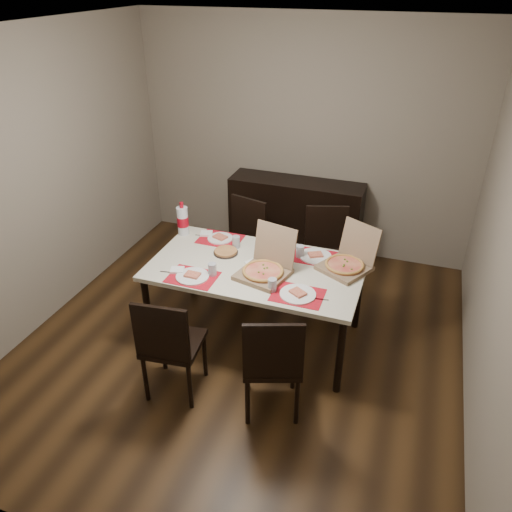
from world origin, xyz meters
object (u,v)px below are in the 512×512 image
Objects in this scene: sideboard at (295,218)px; soda_bottle at (183,221)px; chair_near_right at (272,361)px; chair_far_right at (326,249)px; dining_table at (256,273)px; chair_near_left at (169,343)px; chair_far_left at (243,240)px; pizza_box_center at (265,268)px; dip_bowl at (275,255)px.

soda_bottle reaches higher than sideboard.
chair_near_right and chair_far_right have the same top height.
sideboard is at bearing 101.56° from chair_near_right.
soda_bottle is at bearing 137.30° from chair_near_right.
chair_near_right is 1.76m from soda_bottle.
chair_near_left is (-0.38, -0.90, -0.17)m from dining_table.
chair_far_left is 1.12m from pizza_box_center.
sideboard is 4.63× the size of soda_bottle.
sideboard is 3.02× the size of pizza_box_center.
chair_near_left is 1.87× the size of pizza_box_center.
chair_near_right is at bearing -62.82° from chair_far_left.
chair_near_right is (0.50, -2.45, 0.06)m from sideboard.
chair_far_left is at bearing 117.83° from dining_table.
chair_near_left is 1.00× the size of chair_near_right.
chair_near_right is at bearing -73.26° from dip_bowl.
dining_table is 0.95m from chair_far_left.
soda_bottle is at bearing 172.57° from dip_bowl.
sideboard is at bearing 83.53° from chair_near_left.
pizza_box_center is (-0.31, -1.01, 0.30)m from chair_far_right.
dining_table is at bearing 67.28° from chair_near_left.
chair_far_left is 7.57× the size of dip_bowl.
chair_near_left is 7.57× the size of dip_bowl.
soda_bottle reaches higher than dining_table.
sideboard is at bearing 96.73° from pizza_box_center.
pizza_box_center is at bearing 58.38° from chair_near_left.
soda_bottle reaches higher than dip_bowl.
chair_far_right is at bearing 66.13° from chair_near_left.
chair_far_right reaches higher than dining_table.
dip_bowl is (0.19, -1.41, 0.32)m from sideboard.
dip_bowl reaches higher than dining_table.
dip_bowl is 0.96m from soda_bottle.
pizza_box_center is 0.32m from dip_bowl.
dip_bowl is at bearing 106.74° from chair_near_right.
dining_table is at bearing -21.70° from soda_bottle.
chair_far_right is (0.42, 0.91, -0.17)m from dining_table.
sideboard is 1.46m from dip_bowl.
pizza_box_center reaches higher than chair_far_left.
chair_far_left is at bearing 92.00° from chair_near_left.
pizza_box_center is at bearing -24.51° from soda_bottle.
chair_far_right is at bearing 24.19° from soda_bottle.
dip_bowl is at bearing 66.87° from chair_near_left.
dining_table is 0.20m from pizza_box_center.
soda_bottle reaches higher than chair_far_right.
chair_near_right reaches higher than dip_bowl.
chair_near_left is at bearing -113.87° from chair_far_right.
chair_far_left is 1.00× the size of chair_far_right.
chair_near_left is 0.98m from pizza_box_center.
sideboard is at bearing 97.61° from dip_bowl.
pizza_box_center is 4.04× the size of dip_bowl.
pizza_box_center is at bearing -87.24° from dip_bowl.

